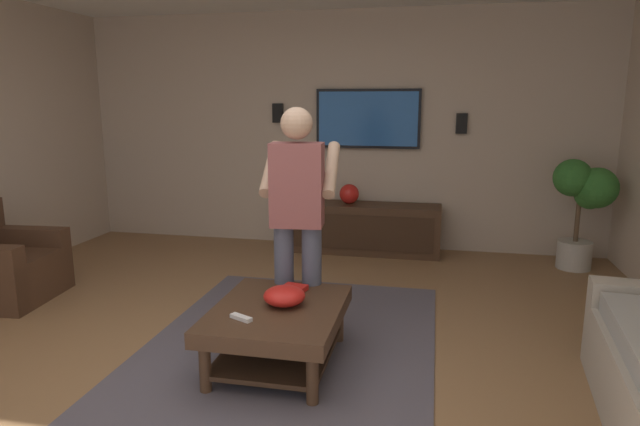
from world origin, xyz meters
TOP-DOWN VIEW (x-y plane):
  - ground_plane at (0.00, 0.00)m, footprint 7.76×7.76m
  - wall_back_tv at (3.28, 0.00)m, footprint 0.10×6.21m
  - area_rug at (0.35, -0.19)m, footprint 2.87×1.98m
  - coffee_table at (0.15, -0.19)m, footprint 1.00×0.80m
  - media_console at (2.95, -0.37)m, footprint 0.45×1.70m
  - tv at (3.19, -0.37)m, footprint 0.05×1.17m
  - person_standing at (0.64, -0.20)m, footprint 0.57×0.57m
  - potted_plant_tall at (2.73, -2.59)m, footprint 0.44×0.61m
  - bowl at (0.19, -0.22)m, footprint 0.27×0.27m
  - remote_white at (-0.10, -0.03)m, footprint 0.10×0.15m
  - book at (0.41, -0.21)m, footprint 0.25×0.20m
  - vase_round at (2.95, -0.20)m, footprint 0.22×0.22m
  - wall_speaker_left at (3.20, -1.39)m, footprint 0.06×0.12m
  - wall_speaker_right at (3.20, 0.68)m, footprint 0.06×0.12m

SIDE VIEW (x-z plane):
  - ground_plane at x=0.00m, z-range 0.00..0.00m
  - area_rug at x=0.35m, z-range 0.00..0.01m
  - media_console at x=2.95m, z-range 0.00..0.55m
  - coffee_table at x=0.15m, z-range 0.10..0.50m
  - remote_white at x=-0.10m, z-range 0.40..0.42m
  - book at x=0.41m, z-range 0.40..0.44m
  - bowl at x=0.19m, z-range 0.40..0.52m
  - vase_round at x=2.95m, z-range 0.55..0.77m
  - potted_plant_tall at x=2.73m, z-range 0.17..1.29m
  - person_standing at x=0.64m, z-range 0.11..1.75m
  - wall_back_tv at x=3.28m, z-range 0.00..2.67m
  - wall_speaker_left at x=3.20m, z-range 1.33..1.55m
  - tv at x=3.19m, z-range 1.15..1.81m
  - wall_speaker_right at x=3.20m, z-range 1.43..1.65m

